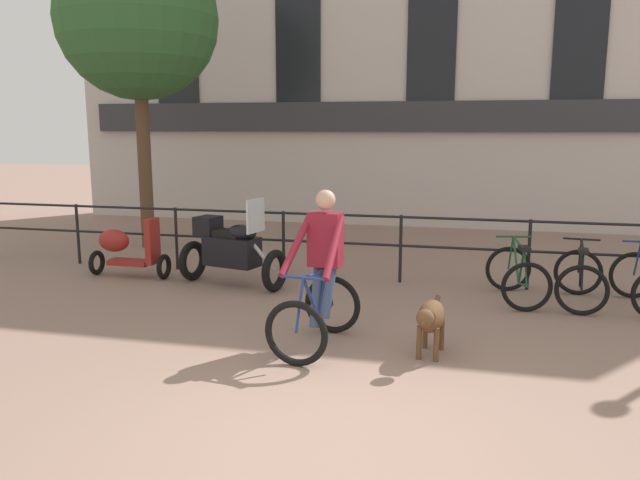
% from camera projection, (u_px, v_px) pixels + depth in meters
% --- Properties ---
extents(ground_plane, '(60.00, 60.00, 0.00)m').
position_uv_depth(ground_plane, '(320.00, 448.00, 4.68)').
color(ground_plane, '#8E7060').
extents(canal_railing, '(15.05, 0.05, 1.05)m').
position_uv_depth(canal_railing, '(401.00, 237.00, 9.52)').
color(canal_railing, black).
rests_on(canal_railing, ground_plane).
extents(building_facade, '(18.00, 0.72, 9.87)m').
position_uv_depth(building_facade, '(434.00, 14.00, 14.29)').
color(building_facade, beige).
rests_on(building_facade, ground_plane).
extents(cyclist_with_bike, '(0.81, 1.24, 1.70)m').
position_uv_depth(cyclist_with_bike, '(320.00, 277.00, 6.78)').
color(cyclist_with_bike, black).
rests_on(cyclist_with_bike, ground_plane).
extents(dog, '(0.33, 0.95, 0.60)m').
position_uv_depth(dog, '(431.00, 318.00, 6.48)').
color(dog, brown).
rests_on(dog, ground_plane).
extents(parked_motorcycle, '(1.72, 0.99, 1.35)m').
position_uv_depth(parked_motorcycle, '(231.00, 249.00, 9.36)').
color(parked_motorcycle, black).
rests_on(parked_motorcycle, ground_plane).
extents(parked_bicycle_near_lamp, '(0.84, 1.21, 0.86)m').
position_uv_depth(parked_bicycle_near_lamp, '(517.00, 275.00, 8.56)').
color(parked_bicycle_near_lamp, black).
rests_on(parked_bicycle_near_lamp, ground_plane).
extents(parked_bicycle_mid_left, '(0.78, 1.17, 0.86)m').
position_uv_depth(parked_bicycle_mid_left, '(580.00, 279.00, 8.37)').
color(parked_bicycle_mid_left, black).
rests_on(parked_bicycle_mid_left, ground_plane).
extents(parked_scooter, '(1.28, 0.41, 0.96)m').
position_uv_depth(parked_scooter, '(127.00, 249.00, 9.92)').
color(parked_scooter, black).
rests_on(parked_scooter, ground_plane).
extents(tree_canalside_left, '(3.04, 3.04, 5.90)m').
position_uv_depth(tree_canalside_left, '(137.00, 19.00, 11.69)').
color(tree_canalside_left, brown).
rests_on(tree_canalside_left, ground_plane).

